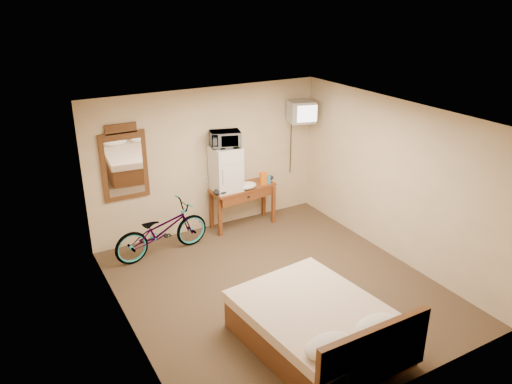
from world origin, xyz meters
TOP-DOWN VIEW (x-y plane):
  - room at (-0.00, 0.00)m, footprint 4.60×4.64m
  - desk at (0.52, 2.01)m, footprint 1.21×0.57m
  - mini_fridge at (0.21, 2.05)m, footprint 0.47×0.47m
  - microwave at (0.21, 2.05)m, footprint 0.57×0.46m
  - snack_bag at (0.90, 1.96)m, footprint 0.12×0.07m
  - blue_cup at (1.00, 1.95)m, footprint 0.08×0.08m
  - cloth_cream at (0.54, 1.93)m, footprint 0.37×0.28m
  - cloth_dark_a at (0.04, 1.92)m, footprint 0.27×0.20m
  - cloth_dark_b at (1.09, 2.09)m, footprint 0.19×0.16m
  - crt_television at (1.71, 2.02)m, footprint 0.52×0.61m
  - wall_mirror at (-1.45, 2.27)m, footprint 0.73×0.04m
  - bicycle at (-1.10, 1.75)m, footprint 1.65×0.74m
  - bed at (-0.26, -1.38)m, footprint 1.64×2.06m

SIDE VIEW (x-z plane):
  - bed at x=-0.26m, z-range -0.15..0.75m
  - bicycle at x=-1.10m, z-range 0.00..0.84m
  - desk at x=0.52m, z-range 0.24..0.99m
  - cloth_dark_b at x=1.09m, z-range 0.75..0.84m
  - cloth_dark_a at x=0.04m, z-range 0.75..0.85m
  - cloth_cream at x=0.54m, z-range 0.75..0.86m
  - blue_cup at x=1.00m, z-range 0.75..0.89m
  - snack_bag at x=0.90m, z-range 0.75..0.98m
  - mini_fridge at x=0.21m, z-range 0.75..1.52m
  - room at x=0.00m, z-range 0.00..2.50m
  - wall_mirror at x=-1.45m, z-range 0.83..2.06m
  - microwave at x=0.21m, z-range 1.52..1.80m
  - crt_television at x=1.71m, z-range 1.77..2.15m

